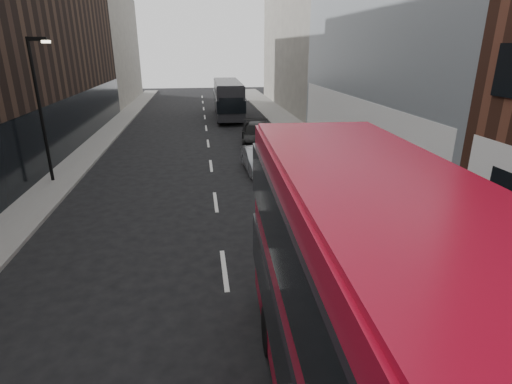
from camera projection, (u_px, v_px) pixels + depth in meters
name	position (u px, v px, depth m)	size (l,w,h in m)	color
sidewalk_right	(310.00, 142.00, 29.49)	(3.00, 80.00, 0.15)	slate
sidewalk_left	(92.00, 149.00, 27.44)	(2.00, 80.00, 0.15)	slate
building_victorian	(302.00, 19.00, 44.43)	(6.50, 24.00, 21.00)	slate
building_left_mid	(45.00, 43.00, 29.27)	(5.00, 24.00, 14.00)	black
building_left_far	(108.00, 49.00, 49.92)	(5.00, 20.00, 13.00)	slate
street_lamp	(40.00, 102.00, 19.50)	(1.06, 0.22, 7.00)	black
grey_bus	(228.00, 98.00, 39.88)	(2.79, 11.06, 3.55)	black
car_a	(296.00, 186.00, 18.41)	(1.56, 3.88, 1.32)	black
car_b	(258.00, 160.00, 22.60)	(1.45, 4.15, 1.37)	#92959A
car_c	(257.00, 135.00, 28.59)	(2.20, 5.40, 1.57)	black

